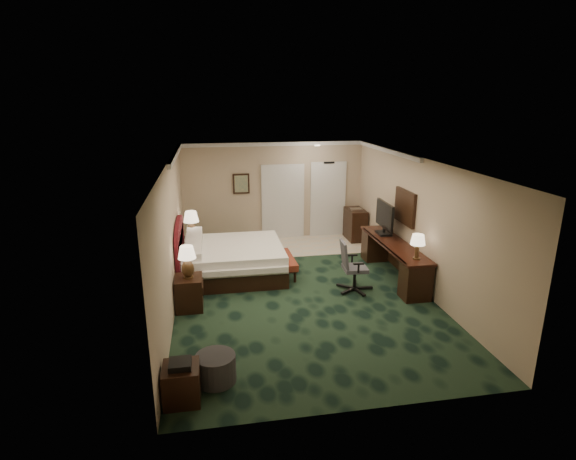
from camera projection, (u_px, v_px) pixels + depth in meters
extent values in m
cube|color=black|center=(300.00, 291.00, 9.32)|extent=(5.00, 7.50, 0.00)
cube|color=silver|center=(301.00, 161.00, 8.55)|extent=(5.00, 7.50, 0.00)
cube|color=tan|center=(274.00, 191.00, 12.47)|extent=(5.00, 0.00, 2.70)
cube|color=tan|center=(363.00, 316.00, 5.39)|extent=(5.00, 0.00, 2.70)
cube|color=tan|center=(172.00, 235.00, 8.52)|extent=(0.00, 7.50, 2.70)
cube|color=tan|center=(418.00, 223.00, 9.35)|extent=(0.00, 7.50, 2.70)
cube|color=beige|center=(311.00, 245.00, 12.20)|extent=(3.20, 1.70, 0.01)
cube|color=silver|center=(328.00, 200.00, 12.79)|extent=(1.02, 0.06, 2.18)
cube|color=#B9B9B9|center=(283.00, 202.00, 12.56)|extent=(1.20, 0.06, 2.10)
cube|color=#4B6D62|center=(241.00, 184.00, 12.21)|extent=(0.45, 0.06, 0.55)
cube|color=white|center=(405.00, 207.00, 9.85)|extent=(0.05, 0.95, 0.75)
cube|color=white|center=(233.00, 260.00, 10.10)|extent=(2.19, 2.03, 0.70)
cube|color=black|center=(189.00, 293.00, 8.49)|extent=(0.50, 0.58, 0.63)
cube|color=black|center=(192.00, 251.00, 10.82)|extent=(0.48, 0.55, 0.61)
cube|color=maroon|center=(284.00, 265.00, 10.17)|extent=(0.45, 1.23, 0.41)
cylinder|color=#353535|center=(216.00, 368.00, 6.32)|extent=(0.63, 0.63, 0.41)
cube|color=black|center=(182.00, 384.00, 5.90)|extent=(0.48, 0.48, 0.51)
cube|color=black|center=(393.00, 260.00, 9.95)|extent=(0.60, 2.77, 0.80)
cube|color=black|center=(385.00, 218.00, 10.33)|extent=(0.11, 0.99, 0.77)
cube|color=black|center=(355.00, 224.00, 12.58)|extent=(0.46, 0.82, 0.87)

